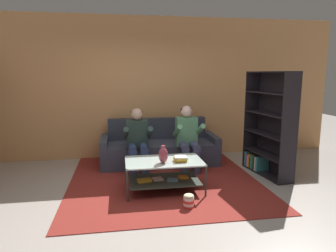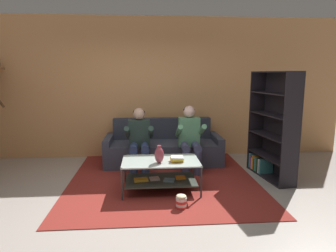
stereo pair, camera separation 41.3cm
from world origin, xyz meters
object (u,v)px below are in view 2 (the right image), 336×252
object	(u,v)px
coffee_table	(161,171)
vase	(159,155)
bookshelf	(273,132)
person_seated_left	(139,138)
person_seated_right	(190,136)
popcorn_tub	(181,202)
book_stack	(177,159)
couch	(163,149)

from	to	relation	value
coffee_table	vase	size ratio (longest dim) A/B	4.40
bookshelf	person_seated_left	bearing A→B (deg)	170.02
person_seated_left	vase	distance (m)	1.09
person_seated_right	popcorn_tub	size ratio (longest dim) A/B	6.06
bookshelf	coffee_table	bearing A→B (deg)	-164.98
vase	book_stack	size ratio (longest dim) A/B	1.33
coffee_table	book_stack	bearing A→B (deg)	-20.09
book_stack	popcorn_tub	world-z (taller)	book_stack
person_seated_right	popcorn_tub	xyz separation A→B (m)	(-0.34, -1.56, -0.54)
bookshelf	couch	bearing A→B (deg)	153.06
person_seated_right	coffee_table	xyz separation A→B (m)	(-0.58, -0.92, -0.33)
person_seated_right	book_stack	world-z (taller)	person_seated_right
book_stack	bookshelf	distance (m)	1.82
book_stack	popcorn_tub	size ratio (longest dim) A/B	1.01
coffee_table	bookshelf	xyz separation A→B (m)	(1.94, 0.52, 0.46)
book_stack	bookshelf	xyz separation A→B (m)	(1.70, 0.61, 0.26)
bookshelf	popcorn_tub	bearing A→B (deg)	-145.67
person_seated_right	vase	size ratio (longest dim) A/B	4.53
person_seated_left	coffee_table	world-z (taller)	person_seated_left
person_seated_right	bookshelf	xyz separation A→B (m)	(1.36, -0.40, 0.13)
book_stack	coffee_table	bearing A→B (deg)	159.91
person_seated_right	book_stack	size ratio (longest dim) A/B	6.02
couch	person_seated_right	world-z (taller)	person_seated_right
coffee_table	book_stack	size ratio (longest dim) A/B	5.85
vase	book_stack	xyz separation A→B (m)	(0.26, 0.04, -0.08)
person_seated_right	coffee_table	distance (m)	1.14
couch	person_seated_right	size ratio (longest dim) A/B	1.91
couch	person_seated_left	distance (m)	0.77
person_seated_left	person_seated_right	size ratio (longest dim) A/B	0.97
book_stack	couch	bearing A→B (deg)	94.24
couch	person_seated_left	bearing A→B (deg)	-130.95
couch	vase	size ratio (longest dim) A/B	8.66
couch	popcorn_tub	xyz separation A→B (m)	(0.11, -2.08, -0.19)
person_seated_left	person_seated_right	world-z (taller)	person_seated_right
book_stack	bookshelf	size ratio (longest dim) A/B	0.11
coffee_table	bookshelf	world-z (taller)	bookshelf
couch	popcorn_tub	bearing A→B (deg)	-86.89
coffee_table	book_stack	world-z (taller)	book_stack
bookshelf	popcorn_tub	world-z (taller)	bookshelf
couch	coffee_table	xyz separation A→B (m)	(-0.12, -1.44, 0.03)
person_seated_right	vase	distance (m)	1.21
couch	person_seated_right	distance (m)	0.78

